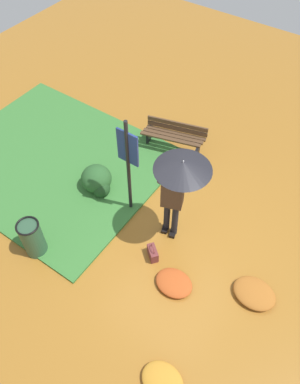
{
  "coord_description": "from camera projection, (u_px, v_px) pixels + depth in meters",
  "views": [
    {
      "loc": [
        1.77,
        -3.42,
        6.28
      ],
      "look_at": [
        -0.76,
        0.24,
        0.85
      ],
      "focal_mm": 35.51,
      "sensor_mm": 36.0,
      "label": 1
    }
  ],
  "objects": [
    {
      "name": "ground_plane",
      "position": [
        176.0,
        245.0,
        7.28
      ],
      "size": [
        18.0,
        18.0,
        0.0
      ],
      "primitive_type": "plane",
      "color": "#9E6623"
    },
    {
      "name": "grass_verge",
      "position": [
        54.0,
        161.0,
        8.66
      ],
      "size": [
        4.8,
        4.0,
        0.05
      ],
      "color": "#387533",
      "rests_on": "ground_plane"
    },
    {
      "name": "person_with_umbrella",
      "position": [
        178.0,
        180.0,
        6.28
      ],
      "size": [
        0.96,
        0.96,
        2.04
      ],
      "color": "black",
      "rests_on": "ground_plane"
    },
    {
      "name": "info_sign_post",
      "position": [
        128.0,
        158.0,
        6.75
      ],
      "size": [
        0.44,
        0.07,
        2.3
      ],
      "color": "black",
      "rests_on": "ground_plane"
    },
    {
      "name": "handbag",
      "position": [
        153.0,
        253.0,
        7.03
      ],
      "size": [
        0.32,
        0.3,
        0.37
      ],
      "color": "brown",
      "rests_on": "ground_plane"
    },
    {
      "name": "park_bench",
      "position": [
        174.0,
        137.0,
        8.63
      ],
      "size": [
        1.44,
        0.74,
        0.75
      ],
      "color": "black",
      "rests_on": "ground_plane"
    },
    {
      "name": "trash_bin",
      "position": [
        32.0,
        238.0,
        6.89
      ],
      "size": [
        0.42,
        0.42,
        0.83
      ],
      "color": "#2D5138",
      "rests_on": "ground_plane"
    },
    {
      "name": "shrub_cluster",
      "position": [
        97.0,
        180.0,
        7.97
      ],
      "size": [
        0.71,
        0.64,
        0.58
      ],
      "color": "#285628",
      "rests_on": "ground_plane"
    },
    {
      "name": "leaf_pile_near_person",
      "position": [
        174.0,
        283.0,
        6.71
      ],
      "size": [
        0.68,
        0.54,
        0.15
      ],
      "color": "#B74C1E",
      "rests_on": "ground_plane"
    },
    {
      "name": "leaf_pile_by_bench",
      "position": [
        162.0,
        381.0,
        5.7
      ],
      "size": [
        0.67,
        0.53,
        0.15
      ],
      "color": "#C68428",
      "rests_on": "ground_plane"
    },
    {
      "name": "leaf_pile_far_path",
      "position": [
        254.0,
        293.0,
        6.57
      ],
      "size": [
        0.75,
        0.6,
        0.17
      ],
      "color": "#A86023",
      "rests_on": "ground_plane"
    }
  ]
}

